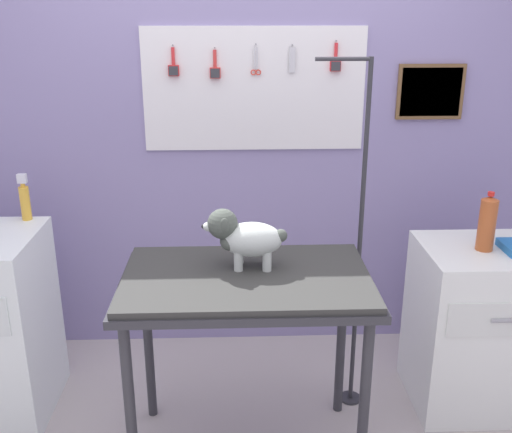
{
  "coord_description": "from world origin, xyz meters",
  "views": [
    {
      "loc": [
        -0.04,
        -1.97,
        1.92
      ],
      "look_at": [
        0.04,
        0.23,
        1.15
      ],
      "focal_mm": 41.64,
      "sensor_mm": 36.0,
      "label": 1
    }
  ],
  "objects_px": {
    "dog": "(243,237)",
    "cabinet_right": "(484,326)",
    "grooming_table": "(246,294)",
    "soda_bottle": "(487,223)",
    "grooming_arm": "(357,256)",
    "conditioner_bottle": "(25,200)"
  },
  "relations": [
    {
      "from": "dog",
      "to": "cabinet_right",
      "type": "relative_size",
      "value": 0.43
    },
    {
      "from": "grooming_table",
      "to": "dog",
      "type": "distance_m",
      "value": 0.24
    },
    {
      "from": "soda_bottle",
      "to": "dog",
      "type": "bearing_deg",
      "value": -167.84
    },
    {
      "from": "cabinet_right",
      "to": "soda_bottle",
      "type": "relative_size",
      "value": 2.95
    },
    {
      "from": "cabinet_right",
      "to": "soda_bottle",
      "type": "distance_m",
      "value": 0.56
    },
    {
      "from": "grooming_table",
      "to": "dog",
      "type": "bearing_deg",
      "value": 95.54
    },
    {
      "from": "grooming_arm",
      "to": "dog",
      "type": "relative_size",
      "value": 4.82
    },
    {
      "from": "conditioner_bottle",
      "to": "grooming_table",
      "type": "bearing_deg",
      "value": -28.45
    },
    {
      "from": "grooming_arm",
      "to": "conditioner_bottle",
      "type": "height_order",
      "value": "grooming_arm"
    },
    {
      "from": "grooming_arm",
      "to": "cabinet_right",
      "type": "height_order",
      "value": "grooming_arm"
    },
    {
      "from": "cabinet_right",
      "to": "dog",
      "type": "bearing_deg",
      "value": -167.96
    },
    {
      "from": "cabinet_right",
      "to": "conditioner_bottle",
      "type": "height_order",
      "value": "conditioner_bottle"
    },
    {
      "from": "grooming_table",
      "to": "dog",
      "type": "relative_size",
      "value": 2.93
    },
    {
      "from": "conditioner_bottle",
      "to": "cabinet_right",
      "type": "bearing_deg",
      "value": -6.18
    },
    {
      "from": "grooming_table",
      "to": "conditioner_bottle",
      "type": "relative_size",
      "value": 4.5
    },
    {
      "from": "grooming_table",
      "to": "cabinet_right",
      "type": "height_order",
      "value": "grooming_table"
    },
    {
      "from": "dog",
      "to": "cabinet_right",
      "type": "height_order",
      "value": "dog"
    },
    {
      "from": "dog",
      "to": "soda_bottle",
      "type": "distance_m",
      "value": 1.17
    },
    {
      "from": "dog",
      "to": "soda_bottle",
      "type": "bearing_deg",
      "value": 12.16
    },
    {
      "from": "cabinet_right",
      "to": "conditioner_bottle",
      "type": "bearing_deg",
      "value": 173.82
    },
    {
      "from": "grooming_arm",
      "to": "conditioner_bottle",
      "type": "relative_size",
      "value": 7.4
    },
    {
      "from": "grooming_table",
      "to": "grooming_arm",
      "type": "bearing_deg",
      "value": 32.81
    }
  ]
}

